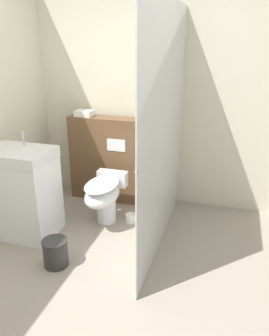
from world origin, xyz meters
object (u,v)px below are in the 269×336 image
(toilet, at_px, (104,195))
(hair_drier, at_px, (147,111))
(sink_vanity, at_px, (22,192))
(waste_bin, at_px, (56,253))

(toilet, xyz_separation_m, hair_drier, (0.30, 0.58, 0.80))
(sink_vanity, distance_m, waste_bin, 0.76)
(waste_bin, bearing_deg, hair_drier, 72.23)
(waste_bin, bearing_deg, toilet, 79.98)
(toilet, height_order, hair_drier, hair_drier)
(sink_vanity, bearing_deg, hair_drier, 44.57)
(toilet, bearing_deg, hair_drier, 62.53)
(toilet, distance_m, hair_drier, 1.03)
(hair_drier, bearing_deg, sink_vanity, -135.43)
(hair_drier, relative_size, waste_bin, 0.65)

